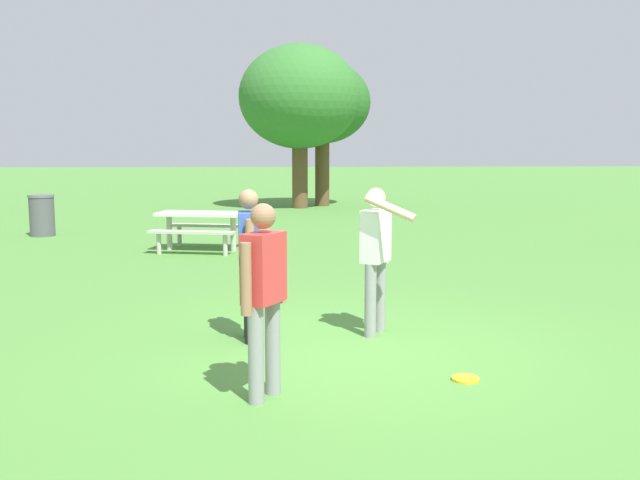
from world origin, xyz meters
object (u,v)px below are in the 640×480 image
Objects in this scene: person_catcher at (264,288)px; person_bystander at (249,255)px; frisbee at (465,379)px; person_thrower at (377,249)px; picnic_table_near at (201,223)px; tree_broad_center at (300,98)px; tree_far_right at (322,104)px; trash_can_further_along at (42,215)px.

person_catcher is 1.00× the size of person_bystander.
frisbee is at bearing -35.50° from person_bystander.
frisbee is (0.61, -1.60, -0.95)m from person_thrower.
picnic_table_near is (-1.49, 8.43, -0.38)m from person_catcher.
person_catcher is 18.14m from tree_broad_center.
person_catcher is 18.98m from tree_far_right.
picnic_table_near is at bearing -32.29° from trash_can_further_along.
person_bystander is at bearing -93.25° from tree_broad_center.
trash_can_further_along is at bearing 116.43° from person_catcher.
person_bystander is 0.31× the size of tree_broad_center.
trash_can_further_along reaches higher than frisbee.
trash_can_further_along is 0.18× the size of tree_broad_center.
person_thrower is at bearing 110.67° from frisbee.
person_thrower is 0.84× the size of picnic_table_near.
person_thrower is 1.00× the size of person_bystander.
person_catcher reaches higher than frisbee.
frisbee is 0.05× the size of tree_broad_center.
tree_broad_center is at bearing 48.75° from trash_can_further_along.
person_bystander is at bearing -60.22° from trash_can_further_along.
person_bystander is at bearing 96.50° from person_catcher.
picnic_table_near is 0.36× the size of tree_broad_center.
frisbee is at bearing -69.33° from person_thrower.
trash_can_further_along reaches higher than picnic_table_near.
picnic_table_near is 11.13m from tree_far_right.
frisbee is 0.13× the size of picnic_table_near.
tree_far_right is at bearing 73.85° from picnic_table_near.
trash_can_further_along is at bearing -131.25° from tree_broad_center.
person_thrower is 0.33× the size of tree_far_right.
person_thrower reaches higher than trash_can_further_along.
tree_far_right is (1.71, 16.95, 2.54)m from person_bystander.
person_bystander is 0.84× the size of picnic_table_near.
person_bystander is at bearing -172.78° from person_thrower.
picnic_table_near is at bearing 100.00° from person_catcher.
person_thrower and person_catcher have the same top height.
person_bystander is (-0.20, 1.79, 0.00)m from person_catcher.
person_thrower is 7.01m from picnic_table_near.
frisbee is at bearing -86.47° from tree_broad_center.
person_thrower is 16.19m from tree_broad_center.
picnic_table_near is (-1.28, 6.64, -0.38)m from person_bystander.
person_catcher is at bearing -80.00° from picnic_table_near.
tree_broad_center is at bearing 93.53° from frisbee.
trash_can_further_along is (-5.22, 9.13, -0.46)m from person_bystander.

